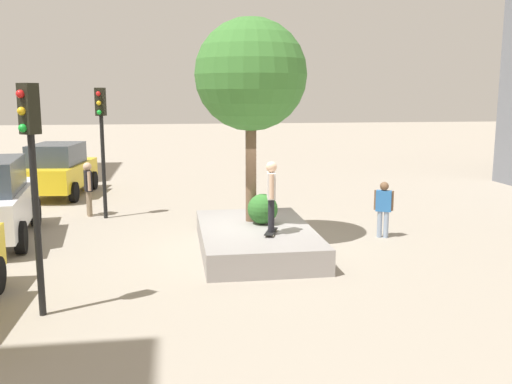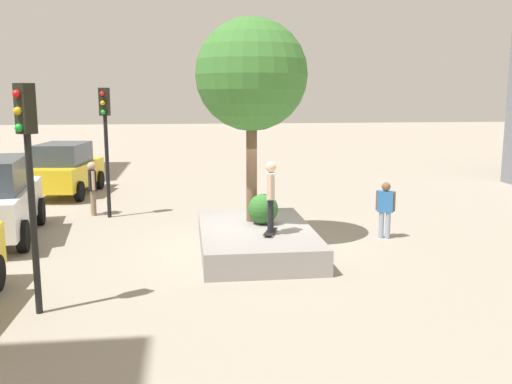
% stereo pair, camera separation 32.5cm
% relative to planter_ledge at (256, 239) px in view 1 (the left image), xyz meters
% --- Properties ---
extents(ground_plane, '(120.00, 120.00, 0.00)m').
position_rel_planter_ledge_xyz_m(ground_plane, '(0.30, -0.01, -0.30)').
color(ground_plane, '#9E9384').
extents(planter_ledge, '(4.63, 2.76, 0.59)m').
position_rel_planter_ledge_xyz_m(planter_ledge, '(0.00, 0.00, 0.00)').
color(planter_ledge, gray).
rests_on(planter_ledge, ground).
extents(plaza_tree, '(2.83, 2.83, 5.19)m').
position_rel_planter_ledge_xyz_m(plaza_tree, '(0.77, 0.02, 4.04)').
color(plaza_tree, brown).
rests_on(plaza_tree, planter_ledge).
extents(boxwood_shrub, '(0.78, 0.78, 0.78)m').
position_rel_planter_ledge_xyz_m(boxwood_shrub, '(0.38, -0.23, 0.69)').
color(boxwood_shrub, '#2D6628').
rests_on(boxwood_shrub, planter_ledge).
extents(skateboard, '(0.82, 0.46, 0.07)m').
position_rel_planter_ledge_xyz_m(skateboard, '(-0.71, -0.26, 0.35)').
color(skateboard, black).
rests_on(skateboard, planter_ledge).
extents(skateboarder, '(0.56, 0.26, 1.67)m').
position_rel_planter_ledge_xyz_m(skateboarder, '(-0.71, -0.26, 1.33)').
color(skateboarder, black).
rests_on(skateboarder, skateboard).
extents(sedan_parked, '(4.53, 2.44, 2.02)m').
position_rel_planter_ledge_xyz_m(sedan_parked, '(8.71, 6.35, 0.73)').
color(sedan_parked, gold).
rests_on(sedan_parked, ground).
extents(traffic_light_corner, '(0.37, 0.33, 4.07)m').
position_rel_planter_ledge_xyz_m(traffic_light_corner, '(4.39, 4.17, 2.50)').
color(traffic_light_corner, black).
rests_on(traffic_light_corner, ground).
extents(traffic_light_median, '(0.37, 0.37, 4.07)m').
position_rel_planter_ledge_xyz_m(traffic_light_median, '(-3.59, 4.38, 2.50)').
color(traffic_light_median, black).
rests_on(traffic_light_median, ground).
extents(pedestrian_crossing, '(0.57, 0.32, 1.73)m').
position_rel_planter_ledge_xyz_m(pedestrian_crossing, '(4.81, 4.71, 0.71)').
color(pedestrian_crossing, '#847056').
rests_on(pedestrian_crossing, ground).
extents(passerby_with_bag, '(0.35, 0.47, 1.54)m').
position_rel_planter_ledge_xyz_m(passerby_with_bag, '(0.78, -3.62, 0.59)').
color(passerby_with_bag, '#8C9EB7').
rests_on(passerby_with_bag, ground).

